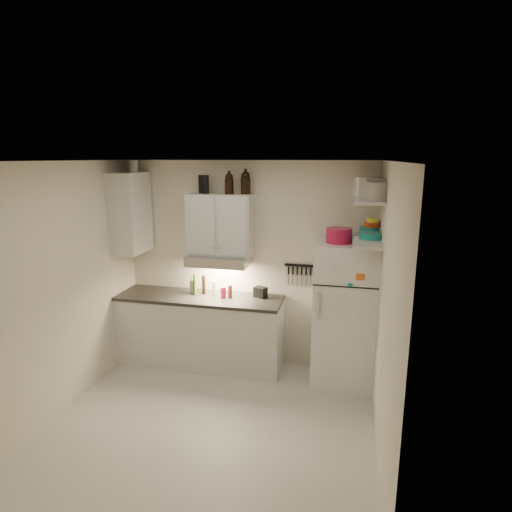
# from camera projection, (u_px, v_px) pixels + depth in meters

# --- Properties ---
(floor) EXTENTS (3.20, 3.00, 0.02)m
(floor) POSITION_uv_depth(u_px,v_px,m) (213.00, 423.00, 4.35)
(floor) COLOR beige
(floor) RESTS_ON ground
(ceiling) EXTENTS (3.20, 3.00, 0.02)m
(ceiling) POSITION_uv_depth(u_px,v_px,m) (206.00, 160.00, 3.76)
(ceiling) COLOR silver
(ceiling) RESTS_ON ground
(back_wall) EXTENTS (3.20, 0.02, 2.60)m
(back_wall) POSITION_uv_depth(u_px,v_px,m) (247.00, 264.00, 5.49)
(back_wall) COLOR beige
(back_wall) RESTS_ON ground
(left_wall) EXTENTS (0.02, 3.00, 2.60)m
(left_wall) POSITION_uv_depth(u_px,v_px,m) (61.00, 290.00, 4.40)
(left_wall) COLOR beige
(left_wall) RESTS_ON ground
(right_wall) EXTENTS (0.02, 3.00, 2.60)m
(right_wall) POSITION_uv_depth(u_px,v_px,m) (386.00, 314.00, 3.71)
(right_wall) COLOR beige
(right_wall) RESTS_ON ground
(base_cabinet) EXTENTS (2.10, 0.60, 0.88)m
(base_cabinet) POSITION_uv_depth(u_px,v_px,m) (201.00, 332.00, 5.51)
(base_cabinet) COLOR silver
(base_cabinet) RESTS_ON floor
(countertop) EXTENTS (2.10, 0.62, 0.04)m
(countertop) POSITION_uv_depth(u_px,v_px,m) (200.00, 298.00, 5.40)
(countertop) COLOR #2D2B27
(countertop) RESTS_ON base_cabinet
(upper_cabinet) EXTENTS (0.80, 0.33, 0.75)m
(upper_cabinet) POSITION_uv_depth(u_px,v_px,m) (220.00, 224.00, 5.27)
(upper_cabinet) COLOR silver
(upper_cabinet) RESTS_ON back_wall
(side_cabinet) EXTENTS (0.33, 0.55, 1.00)m
(side_cabinet) POSITION_uv_depth(u_px,v_px,m) (130.00, 213.00, 5.36)
(side_cabinet) COLOR silver
(side_cabinet) RESTS_ON left_wall
(range_hood) EXTENTS (0.76, 0.46, 0.12)m
(range_hood) POSITION_uv_depth(u_px,v_px,m) (219.00, 260.00, 5.31)
(range_hood) COLOR silver
(range_hood) RESTS_ON back_wall
(fridge) EXTENTS (0.70, 0.68, 1.70)m
(fridge) POSITION_uv_depth(u_px,v_px,m) (344.00, 314.00, 4.99)
(fridge) COLOR white
(fridge) RESTS_ON floor
(shelf_hi) EXTENTS (0.30, 0.95, 0.03)m
(shelf_hi) POSITION_uv_depth(u_px,v_px,m) (369.00, 199.00, 4.52)
(shelf_hi) COLOR silver
(shelf_hi) RESTS_ON right_wall
(shelf_lo) EXTENTS (0.30, 0.95, 0.03)m
(shelf_lo) POSITION_uv_depth(u_px,v_px,m) (367.00, 240.00, 4.62)
(shelf_lo) COLOR silver
(shelf_lo) RESTS_ON right_wall
(knife_strip) EXTENTS (0.42, 0.02, 0.03)m
(knife_strip) POSITION_uv_depth(u_px,v_px,m) (302.00, 265.00, 5.31)
(knife_strip) COLOR black
(knife_strip) RESTS_ON back_wall
(dutch_oven) EXTENTS (0.36, 0.36, 0.17)m
(dutch_oven) POSITION_uv_depth(u_px,v_px,m) (339.00, 235.00, 4.76)
(dutch_oven) COLOR #AF143F
(dutch_oven) RESTS_ON fridge
(book_stack) EXTENTS (0.20, 0.23, 0.07)m
(book_stack) POSITION_uv_depth(u_px,v_px,m) (372.00, 244.00, 4.52)
(book_stack) COLOR orange
(book_stack) RESTS_ON fridge
(spice_jar) EXTENTS (0.08, 0.08, 0.10)m
(spice_jar) POSITION_uv_depth(u_px,v_px,m) (357.00, 241.00, 4.64)
(spice_jar) COLOR silver
(spice_jar) RESTS_ON fridge
(stock_pot) EXTENTS (0.38, 0.38, 0.21)m
(stock_pot) POSITION_uv_depth(u_px,v_px,m) (364.00, 186.00, 4.73)
(stock_pot) COLOR silver
(stock_pot) RESTS_ON shelf_hi
(tin_a) EXTENTS (0.26, 0.25, 0.21)m
(tin_a) POSITION_uv_depth(u_px,v_px,m) (372.00, 189.00, 4.37)
(tin_a) COLOR #AAAAAD
(tin_a) RESTS_ON shelf_hi
(tin_b) EXTENTS (0.24, 0.24, 0.18)m
(tin_b) POSITION_uv_depth(u_px,v_px,m) (378.00, 192.00, 4.18)
(tin_b) COLOR #AAAAAD
(tin_b) RESTS_ON shelf_hi
(bowl_teal) EXTENTS (0.22, 0.22, 0.09)m
(bowl_teal) POSITION_uv_depth(u_px,v_px,m) (369.00, 231.00, 4.86)
(bowl_teal) COLOR teal
(bowl_teal) RESTS_ON shelf_lo
(bowl_orange) EXTENTS (0.18, 0.18, 0.05)m
(bowl_orange) POSITION_uv_depth(u_px,v_px,m) (372.00, 224.00, 4.85)
(bowl_orange) COLOR red
(bowl_orange) RESTS_ON bowl_teal
(bowl_yellow) EXTENTS (0.14, 0.14, 0.04)m
(bowl_yellow) POSITION_uv_depth(u_px,v_px,m) (372.00, 220.00, 4.84)
(bowl_yellow) COLOR yellow
(bowl_yellow) RESTS_ON bowl_orange
(plates) EXTENTS (0.32, 0.32, 0.07)m
(plates) POSITION_uv_depth(u_px,v_px,m) (372.00, 235.00, 4.61)
(plates) COLOR teal
(plates) RESTS_ON shelf_lo
(growler_a) EXTENTS (0.14, 0.14, 0.26)m
(growler_a) POSITION_uv_depth(u_px,v_px,m) (229.00, 183.00, 5.12)
(growler_a) COLOR black
(growler_a) RESTS_ON upper_cabinet
(growler_b) EXTENTS (0.13, 0.13, 0.28)m
(growler_b) POSITION_uv_depth(u_px,v_px,m) (246.00, 182.00, 5.12)
(growler_b) COLOR black
(growler_b) RESTS_ON upper_cabinet
(thermos_a) EXTENTS (0.09, 0.09, 0.22)m
(thermos_a) POSITION_uv_depth(u_px,v_px,m) (206.00, 184.00, 5.19)
(thermos_a) COLOR black
(thermos_a) RESTS_ON upper_cabinet
(thermos_b) EXTENTS (0.10, 0.10, 0.22)m
(thermos_b) POSITION_uv_depth(u_px,v_px,m) (201.00, 184.00, 5.23)
(thermos_b) COLOR black
(thermos_b) RESTS_ON upper_cabinet
(side_jar) EXTENTS (0.14, 0.14, 0.14)m
(side_jar) POSITION_uv_depth(u_px,v_px,m) (134.00, 166.00, 5.30)
(side_jar) COLOR silver
(side_jar) RESTS_ON side_cabinet
(soap_bottle) EXTENTS (0.11, 0.11, 0.26)m
(soap_bottle) POSITION_uv_depth(u_px,v_px,m) (193.00, 283.00, 5.50)
(soap_bottle) COLOR silver
(soap_bottle) RESTS_ON countertop
(pepper_mill) EXTENTS (0.06, 0.06, 0.17)m
(pepper_mill) POSITION_uv_depth(u_px,v_px,m) (230.00, 291.00, 5.32)
(pepper_mill) COLOR maroon
(pepper_mill) RESTS_ON countertop
(oil_bottle) EXTENTS (0.05, 0.05, 0.27)m
(oil_bottle) POSITION_uv_depth(u_px,v_px,m) (195.00, 284.00, 5.43)
(oil_bottle) COLOR #4A711C
(oil_bottle) RESTS_ON countertop
(vinegar_bottle) EXTENTS (0.06, 0.06, 0.24)m
(vinegar_bottle) POSITION_uv_depth(u_px,v_px,m) (204.00, 285.00, 5.47)
(vinegar_bottle) COLOR black
(vinegar_bottle) RESTS_ON countertop
(clear_bottle) EXTENTS (0.07, 0.07, 0.19)m
(clear_bottle) POSITION_uv_depth(u_px,v_px,m) (215.00, 288.00, 5.41)
(clear_bottle) COLOR silver
(clear_bottle) RESTS_ON countertop
(red_jar) EXTENTS (0.07, 0.07, 0.14)m
(red_jar) POSITION_uv_depth(u_px,v_px,m) (223.00, 292.00, 5.32)
(red_jar) COLOR #AF143F
(red_jar) RESTS_ON countertop
(caddy) EXTENTS (0.18, 0.16, 0.13)m
(caddy) POSITION_uv_depth(u_px,v_px,m) (260.00, 292.00, 5.35)
(caddy) COLOR black
(caddy) RESTS_ON countertop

